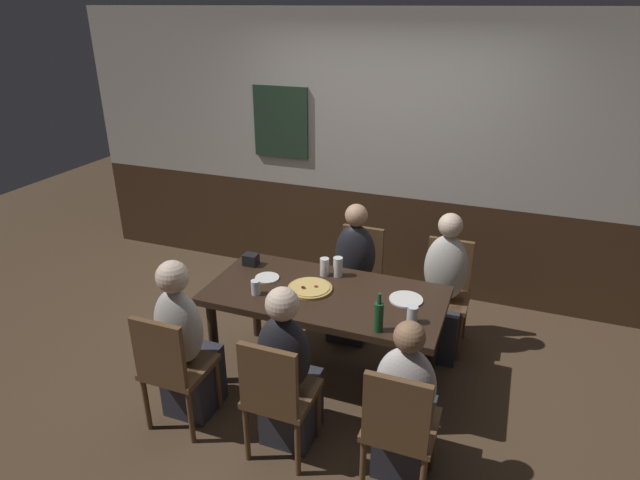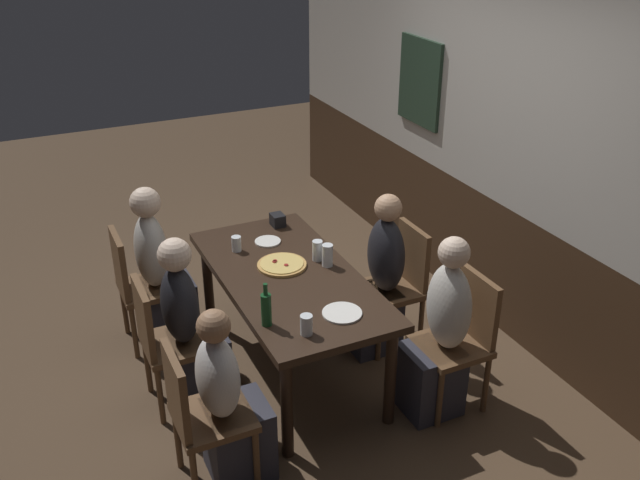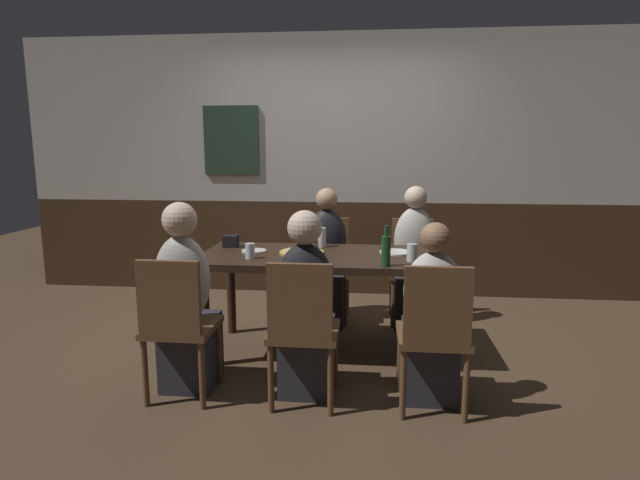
# 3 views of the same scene
# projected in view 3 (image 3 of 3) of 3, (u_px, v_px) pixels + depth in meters

# --- Properties ---
(ground_plane) EXTENTS (12.00, 12.00, 0.00)m
(ground_plane) POSITION_uv_depth(u_px,v_px,m) (318.00, 351.00, 3.87)
(ground_plane) COLOR #4C3826
(wall_back) EXTENTS (6.40, 0.13, 2.60)m
(wall_back) POSITION_uv_depth(u_px,v_px,m) (334.00, 167.00, 5.26)
(wall_back) COLOR #3D2819
(wall_back) RESTS_ON ground_plane
(dining_table) EXTENTS (1.69, 0.83, 0.74)m
(dining_table) POSITION_uv_depth(u_px,v_px,m) (318.00, 266.00, 3.75)
(dining_table) COLOR black
(dining_table) RESTS_ON ground_plane
(chair_right_far) EXTENTS (0.40, 0.40, 0.88)m
(chair_right_far) POSITION_uv_depth(u_px,v_px,m) (412.00, 264.00, 4.52)
(chair_right_far) COLOR brown
(chair_right_far) RESTS_ON ground_plane
(chair_right_near) EXTENTS (0.40, 0.40, 0.88)m
(chair_right_near) POSITION_uv_depth(u_px,v_px,m) (434.00, 330.00, 2.89)
(chair_right_near) COLOR brown
(chair_right_near) RESTS_ON ground_plane
(chair_left_near) EXTENTS (0.40, 0.40, 0.88)m
(chair_left_near) POSITION_uv_depth(u_px,v_px,m) (177.00, 321.00, 3.04)
(chair_left_near) COLOR brown
(chair_left_near) RESTS_ON ground_plane
(chair_mid_far) EXTENTS (0.40, 0.40, 0.88)m
(chair_mid_far) POSITION_uv_depth(u_px,v_px,m) (328.00, 262.00, 4.59)
(chair_mid_far) COLOR brown
(chair_mid_far) RESTS_ON ground_plane
(chair_mid_near) EXTENTS (0.40, 0.40, 0.88)m
(chair_mid_near) POSITION_uv_depth(u_px,v_px,m) (302.00, 325.00, 2.97)
(chair_mid_near) COLOR brown
(chair_mid_near) RESTS_ON ground_plane
(person_right_far) EXTENTS (0.34, 0.37, 1.18)m
(person_right_far) POSITION_uv_depth(u_px,v_px,m) (414.00, 268.00, 4.36)
(person_right_far) COLOR #2D2D38
(person_right_far) RESTS_ON ground_plane
(person_right_near) EXTENTS (0.34, 0.37, 1.08)m
(person_right_near) POSITION_uv_depth(u_px,v_px,m) (431.00, 327.00, 3.06)
(person_right_near) COLOR #2D2D38
(person_right_near) RESTS_ON ground_plane
(person_left_near) EXTENTS (0.34, 0.37, 1.18)m
(person_left_near) POSITION_uv_depth(u_px,v_px,m) (187.00, 311.00, 3.20)
(person_left_near) COLOR #2D2D38
(person_left_near) RESTS_ON ground_plane
(person_mid_far) EXTENTS (0.34, 0.37, 1.16)m
(person_mid_far) POSITION_uv_depth(u_px,v_px,m) (326.00, 267.00, 4.44)
(person_mid_far) COLOR #2D2D38
(person_mid_far) RESTS_ON ground_plane
(person_mid_near) EXTENTS (0.34, 0.37, 1.14)m
(person_mid_near) POSITION_uv_depth(u_px,v_px,m) (306.00, 318.00, 3.13)
(person_mid_near) COLOR #2D2D38
(person_mid_near) RESTS_ON ground_plane
(pizza) EXTENTS (0.32, 0.32, 0.03)m
(pizza) POSITION_uv_depth(u_px,v_px,m) (302.00, 252.00, 3.75)
(pizza) COLOR tan
(pizza) RESTS_ON dining_table
(beer_glass_tall) EXTENTS (0.07, 0.07, 0.11)m
(beer_glass_tall) POSITION_uv_depth(u_px,v_px,m) (250.00, 252.00, 3.58)
(beer_glass_tall) COLOR silver
(beer_glass_tall) RESTS_ON dining_table
(beer_glass_half) EXTENTS (0.07, 0.07, 0.15)m
(beer_glass_half) POSITION_uv_depth(u_px,v_px,m) (322.00, 238.00, 3.99)
(beer_glass_half) COLOR silver
(beer_glass_half) RESTS_ON dining_table
(highball_clear) EXTENTS (0.07, 0.07, 0.14)m
(highball_clear) POSITION_uv_depth(u_px,v_px,m) (309.00, 239.00, 3.98)
(highball_clear) COLOR silver
(highball_clear) RESTS_ON dining_table
(pint_glass_stout) EXTENTS (0.07, 0.07, 0.12)m
(pint_glass_stout) POSITION_uv_depth(u_px,v_px,m) (412.00, 253.00, 3.49)
(pint_glass_stout) COLOR silver
(pint_glass_stout) RESTS_ON dining_table
(beer_bottle_green) EXTENTS (0.06, 0.06, 0.27)m
(beer_bottle_green) POSITION_uv_depth(u_px,v_px,m) (386.00, 250.00, 3.34)
(beer_bottle_green) COLOR #194723
(beer_bottle_green) RESTS_ON dining_table
(plate_white_large) EXTENTS (0.23, 0.23, 0.01)m
(plate_white_large) POSITION_uv_depth(u_px,v_px,m) (396.00, 252.00, 3.78)
(plate_white_large) COLOR white
(plate_white_large) RESTS_ON dining_table
(plate_white_small) EXTENTS (0.18, 0.18, 0.01)m
(plate_white_small) POSITION_uv_depth(u_px,v_px,m) (254.00, 251.00, 3.83)
(plate_white_small) COLOR white
(plate_white_small) RESTS_ON dining_table
(condiment_caddy) EXTENTS (0.11, 0.09, 0.09)m
(condiment_caddy) POSITION_uv_depth(u_px,v_px,m) (231.00, 241.00, 4.00)
(condiment_caddy) COLOR black
(condiment_caddy) RESTS_ON dining_table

